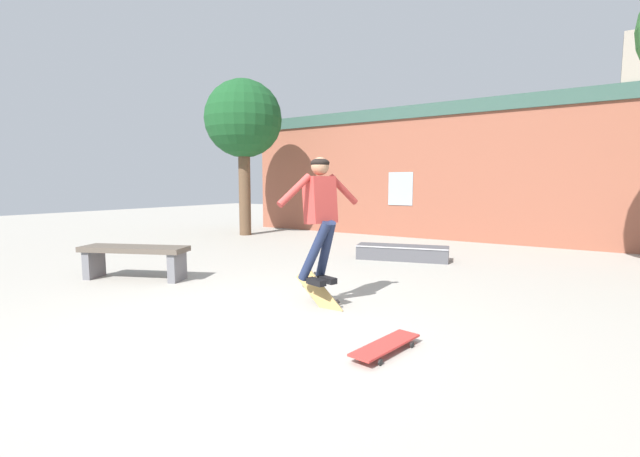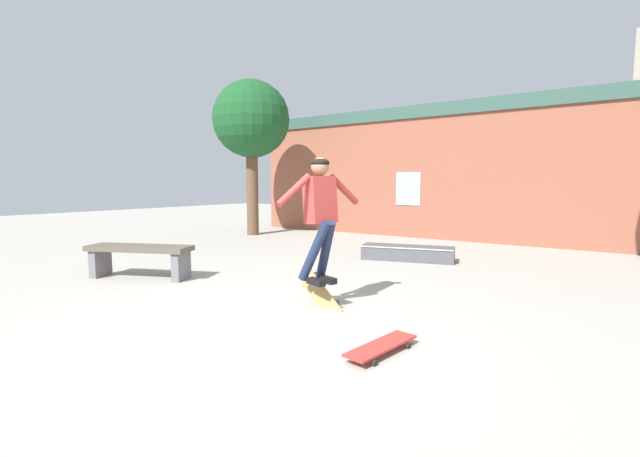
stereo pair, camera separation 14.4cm
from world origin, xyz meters
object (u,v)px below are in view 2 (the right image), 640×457
skate_ledge (407,253)px  skater (320,208)px  tree_left (251,121)px  skateboard_resting (381,346)px  park_bench (140,255)px  skateboard_flipping (319,293)px

skate_ledge → skater: size_ratio=1.22×
tree_left → skater: bearing=-40.0°
tree_left → skate_ledge: bearing=-13.8°
skate_ledge → skateboard_resting: size_ratio=2.15×
park_bench → skate_ledge: (2.79, 3.86, -0.23)m
skate_ledge → tree_left: bearing=150.8°
park_bench → skateboard_resting: size_ratio=2.02×
skateboard_flipping → skateboard_resting: (1.29, -0.89, -0.08)m
tree_left → skate_ledge: size_ratio=2.42×
tree_left → skateboard_resting: tree_left is taller
park_bench → skate_ledge: bearing=30.0°
park_bench → skater: bearing=-18.8°
skateboard_flipping → tree_left: bearing=153.7°
tree_left → park_bench: bearing=-63.7°
skate_ledge → skater: bearing=-98.5°
park_bench → skateboard_flipping: size_ratio=2.28×
park_bench → skate_ledge: park_bench is taller
skateboard_resting → skate_ledge: bearing=29.3°
tree_left → skateboard_flipping: 8.09m
tree_left → skate_ledge: 6.32m
skater → skateboard_flipping: 1.04m
skater → skateboard_resting: skater is taller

